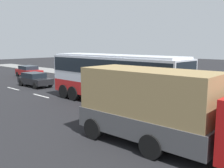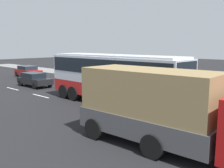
{
  "view_description": "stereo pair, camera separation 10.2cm",
  "coord_description": "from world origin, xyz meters",
  "px_view_note": "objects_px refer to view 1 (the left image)",
  "views": [
    {
      "loc": [
        13.5,
        -13.83,
        4.28
      ],
      "look_at": [
        0.99,
        -0.66,
        1.43
      ],
      "focal_mm": 40.5,
      "sensor_mm": 36.0,
      "label": 1
    },
    {
      "loc": [
        13.43,
        -13.9,
        4.28
      ],
      "look_at": [
        0.99,
        -0.66,
        1.43
      ],
      "focal_mm": 40.5,
      "sensor_mm": 36.0,
      "label": 2
    }
  ],
  "objects_px": {
    "cargo_truck": "(168,108)",
    "car_red_compact": "(29,71)",
    "coach_bus": "(114,74)",
    "car_black_sedan": "(35,79)"
  },
  "relations": [
    {
      "from": "cargo_truck",
      "to": "car_black_sedan",
      "type": "distance_m",
      "value": 18.77
    },
    {
      "from": "cargo_truck",
      "to": "car_black_sedan",
      "type": "xyz_separation_m",
      "value": [
        -18.22,
        4.41,
        -0.98
      ]
    },
    {
      "from": "car_red_compact",
      "to": "coach_bus",
      "type": "bearing_deg",
      "value": -7.26
    },
    {
      "from": "cargo_truck",
      "to": "car_red_compact",
      "type": "distance_m",
      "value": 26.87
    },
    {
      "from": "car_black_sedan",
      "to": "car_red_compact",
      "type": "xyz_separation_m",
      "value": [
        -7.48,
        3.38,
        0.04
      ]
    },
    {
      "from": "cargo_truck",
      "to": "car_black_sedan",
      "type": "height_order",
      "value": "cargo_truck"
    },
    {
      "from": "cargo_truck",
      "to": "car_red_compact",
      "type": "relative_size",
      "value": 1.85
    },
    {
      "from": "coach_bus",
      "to": "car_black_sedan",
      "type": "bearing_deg",
      "value": 179.59
    },
    {
      "from": "car_red_compact",
      "to": "cargo_truck",
      "type": "bearing_deg",
      "value": -13.45
    },
    {
      "from": "car_black_sedan",
      "to": "car_red_compact",
      "type": "bearing_deg",
      "value": 154.62
    }
  ]
}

